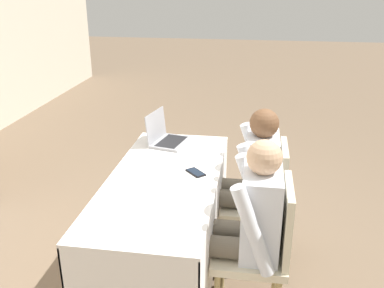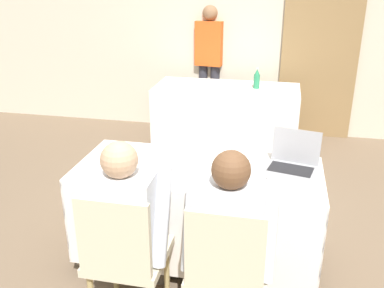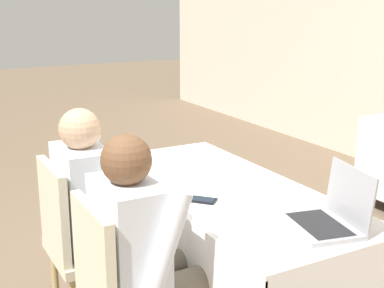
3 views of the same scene
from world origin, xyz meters
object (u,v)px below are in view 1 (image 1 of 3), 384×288
Objects in this scene: laptop at (167,137)px; person_checkered_shirt at (247,220)px; cell_phone at (196,172)px; chair_near_right at (263,197)px; chair_near_left at (263,244)px; person_white_shirt at (250,176)px.

laptop is 0.32× the size of person_checkered_shirt.
chair_near_right reaches higher than cell_phone.
chair_near_left is at bearing -127.20° from laptop.
chair_near_right is 0.77× the size of person_checkered_shirt.
chair_near_left is (-0.91, -0.77, -0.30)m from laptop.
chair_near_right is (0.19, -0.47, -0.26)m from cell_phone.
laptop reaches higher than cell_phone.
person_checkered_shirt is 1.00× the size of person_white_shirt.
person_white_shirt reaches higher than laptop.
chair_near_left is 0.62m from person_white_shirt.
person_checkered_shirt is at bearing -131.17° from laptop.
laptop is 0.89m from chair_near_right.
person_white_shirt is at bearing -180.00° from person_checkered_shirt.
person_checkered_shirt reaches higher than laptop.
cell_phone is 0.18× the size of chair_near_right.
cell_phone is at bearing -67.38° from chair_near_right.
cell_phone is 0.42m from person_white_shirt.
person_checkered_shirt is at bearing -9.93° from chair_near_right.
laptop is at bearing -143.56° from person_checkered_shirt.
person_white_shirt is at bearing -170.07° from chair_near_left.
cell_phone is 0.66m from chair_near_left.
laptop reaches higher than chair_near_right.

